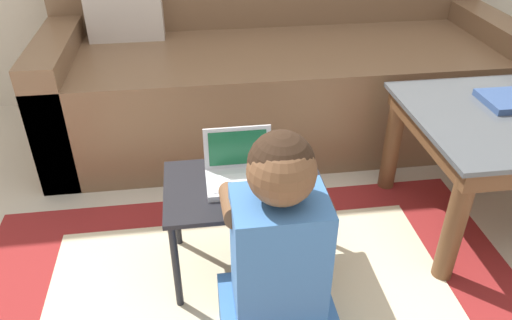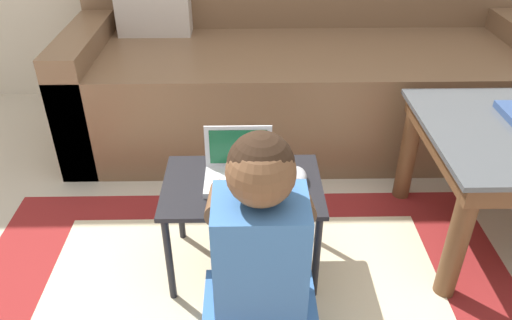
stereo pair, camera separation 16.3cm
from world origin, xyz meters
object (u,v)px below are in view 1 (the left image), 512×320
at_px(laptop_desk, 244,196).
at_px(book_on_table, 510,100).
at_px(computer_mouse, 297,173).
at_px(couch, 278,73).
at_px(laptop, 240,174).
at_px(person_seated, 278,271).

xyz_separation_m(laptop_desk, book_on_table, (1.02, 0.22, 0.18)).
height_order(laptop_desk, book_on_table, book_on_table).
bearing_deg(laptop_desk, book_on_table, 11.99).
bearing_deg(book_on_table, laptop_desk, -168.01).
xyz_separation_m(computer_mouse, book_on_table, (0.84, 0.20, 0.11)).
bearing_deg(computer_mouse, book_on_table, 13.59).
bearing_deg(couch, computer_mouse, -96.64).
distance_m(laptop, computer_mouse, 0.19).
bearing_deg(couch, book_on_table, -48.39).
distance_m(couch, laptop_desk, 1.08).
relative_size(couch, laptop, 10.25).
distance_m(laptop_desk, book_on_table, 1.06).
bearing_deg(person_seated, computer_mouse, 70.83).
xyz_separation_m(computer_mouse, person_seated, (-0.13, -0.37, -0.06)).
relative_size(laptop_desk, laptop, 2.36).
distance_m(couch, laptop, 1.07).
bearing_deg(computer_mouse, couch, 83.36).
relative_size(laptop, person_seated, 0.29).
xyz_separation_m(laptop, book_on_table, (1.03, 0.20, 0.10)).
xyz_separation_m(laptop_desk, person_seated, (0.05, -0.36, 0.01)).
height_order(laptop, person_seated, person_seated).
relative_size(couch, computer_mouse, 22.23).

